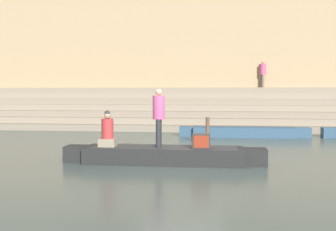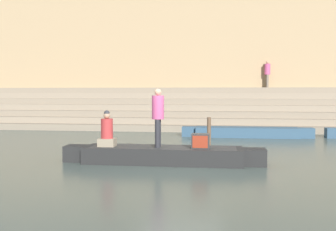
{
  "view_description": "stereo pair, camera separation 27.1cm",
  "coord_description": "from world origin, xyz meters",
  "px_view_note": "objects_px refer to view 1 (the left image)",
  "views": [
    {
      "loc": [
        0.91,
        -12.01,
        2.2
      ],
      "look_at": [
        -0.57,
        1.07,
        1.4
      ],
      "focal_mm": 42.0,
      "sensor_mm": 36.0,
      "label": 1
    },
    {
      "loc": [
        1.18,
        -11.98,
        2.2
      ],
      "look_at": [
        -0.57,
        1.07,
        1.4
      ],
      "focal_mm": 42.0,
      "sensor_mm": 36.0,
      "label": 2
    }
  ],
  "objects_px": {
    "person_standing": "(159,114)",
    "mooring_post": "(208,132)",
    "rowboat_main": "(164,155)",
    "person_on_steps": "(263,72)",
    "tv_set": "(201,141)",
    "person_rowing": "(107,132)",
    "moored_boat_shore": "(244,132)"
  },
  "relations": [
    {
      "from": "rowboat_main",
      "to": "tv_set",
      "type": "height_order",
      "value": "tv_set"
    },
    {
      "from": "rowboat_main",
      "to": "person_standing",
      "type": "xyz_separation_m",
      "value": [
        -0.14,
        -0.04,
        1.26
      ]
    },
    {
      "from": "rowboat_main",
      "to": "person_rowing",
      "type": "relative_size",
      "value": 5.52
    },
    {
      "from": "moored_boat_shore",
      "to": "person_on_steps",
      "type": "height_order",
      "value": "person_on_steps"
    },
    {
      "from": "mooring_post",
      "to": "rowboat_main",
      "type": "bearing_deg",
      "value": -107.98
    },
    {
      "from": "person_standing",
      "to": "person_on_steps",
      "type": "height_order",
      "value": "person_on_steps"
    },
    {
      "from": "rowboat_main",
      "to": "mooring_post",
      "type": "height_order",
      "value": "mooring_post"
    },
    {
      "from": "rowboat_main",
      "to": "tv_set",
      "type": "distance_m",
      "value": 1.25
    },
    {
      "from": "person_rowing",
      "to": "tv_set",
      "type": "distance_m",
      "value": 2.91
    },
    {
      "from": "person_on_steps",
      "to": "tv_set",
      "type": "bearing_deg",
      "value": 42.2
    },
    {
      "from": "person_standing",
      "to": "tv_set",
      "type": "relative_size",
      "value": 3.37
    },
    {
      "from": "tv_set",
      "to": "person_rowing",
      "type": "bearing_deg",
      "value": 174.44
    },
    {
      "from": "mooring_post",
      "to": "person_on_steps",
      "type": "height_order",
      "value": "person_on_steps"
    },
    {
      "from": "person_standing",
      "to": "moored_boat_shore",
      "type": "height_order",
      "value": "person_standing"
    },
    {
      "from": "person_standing",
      "to": "person_on_steps",
      "type": "distance_m",
      "value": 14.69
    },
    {
      "from": "mooring_post",
      "to": "moored_boat_shore",
      "type": "bearing_deg",
      "value": 63.22
    },
    {
      "from": "mooring_post",
      "to": "person_rowing",
      "type": "bearing_deg",
      "value": -126.7
    },
    {
      "from": "person_standing",
      "to": "mooring_post",
      "type": "distance_m",
      "value": 4.38
    },
    {
      "from": "rowboat_main",
      "to": "mooring_post",
      "type": "distance_m",
      "value": 4.21
    },
    {
      "from": "tv_set",
      "to": "mooring_post",
      "type": "bearing_deg",
      "value": 83.55
    },
    {
      "from": "rowboat_main",
      "to": "person_rowing",
      "type": "height_order",
      "value": "person_rowing"
    },
    {
      "from": "person_on_steps",
      "to": "rowboat_main",
      "type": "bearing_deg",
      "value": 37.62
    },
    {
      "from": "person_standing",
      "to": "mooring_post",
      "type": "bearing_deg",
      "value": 84.61
    },
    {
      "from": "person_standing",
      "to": "tv_set",
      "type": "distance_m",
      "value": 1.54
    },
    {
      "from": "rowboat_main",
      "to": "person_on_steps",
      "type": "relative_size",
      "value": 3.7
    },
    {
      "from": "person_rowing",
      "to": "tv_set",
      "type": "relative_size",
      "value": 2.12
    },
    {
      "from": "person_rowing",
      "to": "mooring_post",
      "type": "height_order",
      "value": "person_rowing"
    },
    {
      "from": "rowboat_main",
      "to": "moored_boat_shore",
      "type": "distance_m",
      "value": 7.99
    },
    {
      "from": "rowboat_main",
      "to": "person_rowing",
      "type": "xyz_separation_m",
      "value": [
        -1.74,
        -0.08,
        0.68
      ]
    },
    {
      "from": "person_standing",
      "to": "person_rowing",
      "type": "height_order",
      "value": "person_standing"
    },
    {
      "from": "person_rowing",
      "to": "tv_set",
      "type": "height_order",
      "value": "person_rowing"
    },
    {
      "from": "mooring_post",
      "to": "person_standing",
      "type": "bearing_deg",
      "value": -109.63
    }
  ]
}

